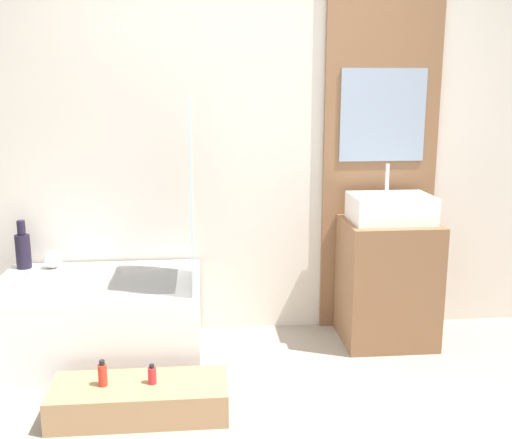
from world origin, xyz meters
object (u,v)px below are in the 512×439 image
Objects in this scene: vase_tall_dark at (23,249)px; bottle_soap_secondary at (152,375)px; wooden_step_bench at (140,399)px; vase_round_light at (53,259)px; bathtub at (100,320)px; sink at (391,208)px; bottle_soap_primary at (103,374)px.

vase_tall_dark reaches higher than bottle_soap_secondary.
wooden_step_bench is 1.23m from vase_round_light.
wooden_step_bench is 1.36m from vase_tall_dark.
vase_round_light is at bearing 138.07° from bathtub.
bathtub is at bearing -175.99° from sink.
wooden_step_bench is at bearing 180.00° from bottle_soap_secondary.
bathtub is 1.91m from sink.
vase_tall_dark is (-0.50, 0.30, 0.37)m from bathtub.
bathtub reaches higher than bottle_soap_secondary.
bottle_soap_primary reaches higher than bottle_soap_secondary.
bathtub is 0.69m from vase_tall_dark.
bottle_soap_secondary is (-1.44, -0.79, -0.67)m from sink.
sink is 2.15m from vase_round_light.
vase_round_light is at bearing -3.27° from vase_tall_dark.
vase_round_light is (-0.32, 0.29, 0.30)m from bathtub.
vase_tall_dark is 2.27× the size of bottle_soap_primary.
bottle_soap_secondary is at bearing -61.51° from bathtub.
sink is 2.32m from vase_tall_dark.
bottle_soap_primary is at bearing 180.00° from bottle_soap_secondary.
bathtub is 0.75m from bottle_soap_secondary.
bottle_soap_primary is (0.62, -0.96, -0.40)m from vase_tall_dark.
bottle_soap_primary is (-0.18, 0.00, 0.14)m from wooden_step_bench.
vase_round_light is (0.18, -0.01, -0.07)m from vase_tall_dark.
vase_round_light reaches higher than wooden_step_bench.
wooden_step_bench is 8.58× the size of bottle_soap_secondary.
vase_round_light is at bearing 125.62° from bottle_soap_secondary.
sink is 4.85× the size of bottle_soap_secondary.
sink reaches higher than bathtub.
vase_tall_dark reaches higher than wooden_step_bench.
bottle_soap_secondary reaches higher than wooden_step_bench.
vase_round_light is at bearing 114.79° from bottle_soap_primary.
vase_tall_dark is 1.21m from bottle_soap_primary.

